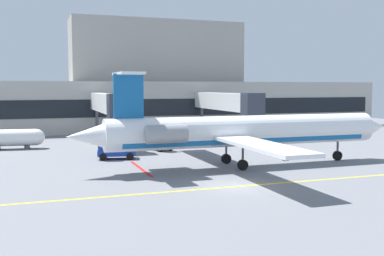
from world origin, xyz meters
The scene contains 11 objects.
ground centered at (0.00, 0.00, -0.05)m, with size 120.00×120.00×0.11m.
terminal_building centered at (7.09, 46.65, 6.32)m, with size 78.49×13.09×18.37m.
jet_bridge_west centered at (-4.62, 29.01, 4.94)m, with size 2.40×20.50×6.32m.
jet_bridge_east centered at (11.84, 29.22, 4.96)m, with size 2.40×20.07×6.34m.
regional_jet centered at (3.87, 7.41, 3.13)m, with size 30.80×25.27×8.23m.
baggage_tug centered at (-0.28, 19.92, 0.91)m, with size 3.03×4.33×1.98m.
pushback_tractor centered at (0.43, 29.61, 0.92)m, with size 3.24×2.41×2.04m.
belt_loader centered at (-6.26, 15.37, 0.99)m, with size 3.93×2.64×2.20m.
fuel_tank centered at (-15.83, 26.41, 1.28)m, with size 7.14×2.44×2.26m.
safety_cone_alpha centered at (9.28, 8.91, 0.25)m, with size 0.47×0.47×0.55m.
safety_cone_bravo centered at (-6.42, 17.39, 0.25)m, with size 0.47×0.47×0.55m.
Camera 1 is at (-13.64, -29.13, 7.06)m, focal length 42.78 mm.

